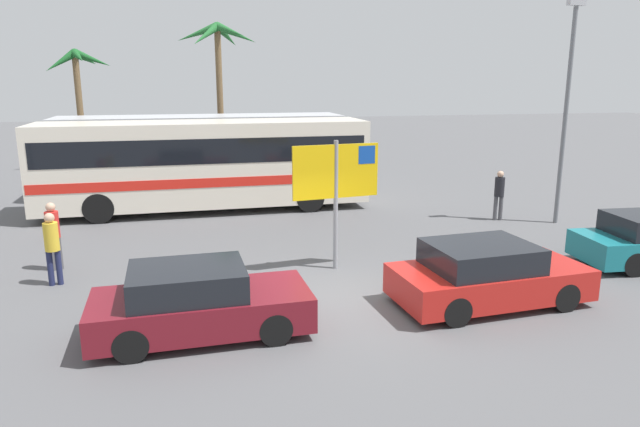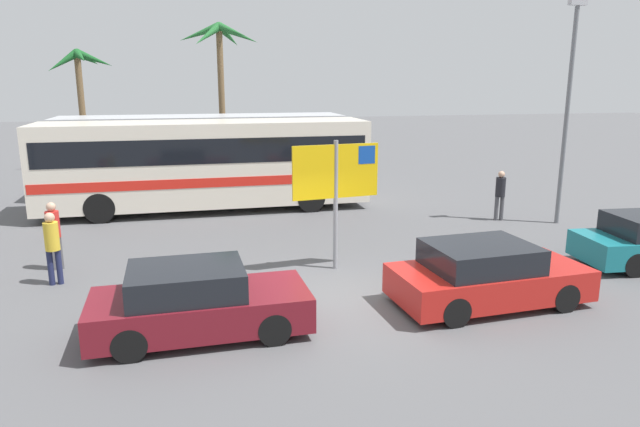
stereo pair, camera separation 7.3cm
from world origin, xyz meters
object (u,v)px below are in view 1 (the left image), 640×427
object	(u,v)px
bus_rear_coach	(203,150)
car_maroon	(198,303)
pedestrian_near_sign	(52,243)
ferry_sign	(338,176)
pedestrian_crossing_lot	(53,231)
car_red	(487,275)
bus_front_coach	(205,161)
pedestrian_by_bus	(499,191)

from	to	relation	value
bus_rear_coach	car_maroon	xyz separation A→B (m)	(-0.69, -14.00, -1.15)
car_maroon	pedestrian_near_sign	xyz separation A→B (m)	(-3.12, 3.47, 0.37)
ferry_sign	pedestrian_near_sign	bearing A→B (deg)	169.85
ferry_sign	pedestrian_crossing_lot	xyz separation A→B (m)	(-6.80, 1.50, -1.32)
car_red	pedestrian_near_sign	bearing A→B (deg)	156.09
car_maroon	pedestrian_near_sign	world-z (taller)	pedestrian_near_sign
ferry_sign	car_maroon	bearing A→B (deg)	-145.31
pedestrian_near_sign	pedestrian_crossing_lot	bearing A→B (deg)	-178.20
bus_rear_coach	car_red	distance (m)	14.87
bus_front_coach	pedestrian_crossing_lot	xyz separation A→B (m)	(-3.96, -5.99, -0.78)
car_red	car_maroon	bearing A→B (deg)	177.64
pedestrian_by_bus	bus_rear_coach	bearing A→B (deg)	65.60
car_red	car_maroon	world-z (taller)	same
car_red	pedestrian_crossing_lot	bearing A→B (deg)	150.50
car_maroon	bus_rear_coach	bearing A→B (deg)	85.79
car_maroon	pedestrian_near_sign	size ratio (longest dim) A/B	2.35
bus_front_coach	car_red	distance (m)	11.78
bus_front_coach	pedestrian_crossing_lot	world-z (taller)	bus_front_coach
pedestrian_near_sign	pedestrian_by_bus	xyz separation A→B (m)	(13.19, 3.24, -0.02)
pedestrian_crossing_lot	bus_front_coach	bearing A→B (deg)	128.51
bus_front_coach	pedestrian_by_bus	distance (m)	10.23
car_red	car_maroon	size ratio (longest dim) A/B	1.04
pedestrian_near_sign	pedestrian_crossing_lot	world-z (taller)	pedestrian_crossing_lot
pedestrian_crossing_lot	ferry_sign	bearing A→B (deg)	59.55
bus_rear_coach	car_maroon	size ratio (longest dim) A/B	2.87
car_maroon	pedestrian_crossing_lot	xyz separation A→B (m)	(-3.32, 4.61, 0.37)
bus_front_coach	ferry_sign	bearing A→B (deg)	-69.19
car_maroon	pedestrian_crossing_lot	world-z (taller)	pedestrian_crossing_lot
bus_rear_coach	pedestrian_near_sign	distance (m)	11.23
bus_rear_coach	pedestrian_near_sign	bearing A→B (deg)	-109.87
bus_rear_coach	pedestrian_crossing_lot	distance (m)	10.24
ferry_sign	pedestrian_crossing_lot	distance (m)	7.09
bus_rear_coach	pedestrian_crossing_lot	bearing A→B (deg)	-113.10
bus_rear_coach	ferry_sign	size ratio (longest dim) A/B	3.58
bus_rear_coach	bus_front_coach	bearing A→B (deg)	-90.83
bus_front_coach	ferry_sign	distance (m)	8.03
ferry_sign	pedestrian_crossing_lot	bearing A→B (deg)	160.53
car_maroon	pedestrian_by_bus	bearing A→B (deg)	32.28
car_maroon	bus_front_coach	bearing A→B (deg)	85.15
pedestrian_near_sign	pedestrian_by_bus	distance (m)	13.58
car_red	pedestrian_crossing_lot	xyz separation A→B (m)	(-9.22, 4.49, 0.37)
bus_front_coach	pedestrian_crossing_lot	distance (m)	7.22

